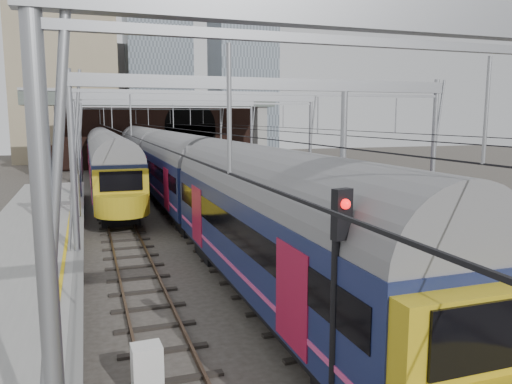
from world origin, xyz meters
name	(u,v)px	position (x,y,z in m)	size (l,w,h in m)	color
ground	(372,331)	(0.00, 0.00, 0.00)	(160.00, 160.00, 0.00)	#38332D
tracks	(231,226)	(0.00, 15.00, 0.02)	(14.40, 80.00, 0.22)	#4C3828
overhead_line	(204,112)	(0.00, 21.49, 6.57)	(16.80, 80.00, 8.00)	gray
retaining_wall	(161,133)	(1.40, 51.93, 4.33)	(28.00, 2.75, 9.00)	black
overbridge	(155,108)	(0.00, 46.00, 7.27)	(28.00, 3.00, 9.25)	gray
city_skyline	(150,48)	(2.73, 70.48, 17.09)	(37.50, 27.50, 60.00)	tan
train_main	(159,161)	(-2.00, 29.57, 2.68)	(3.12, 71.99, 5.26)	black
train_second	(104,153)	(-6.00, 41.32, 2.62)	(3.01, 52.23, 5.11)	black
signal_near_left	(337,289)	(-3.53, -4.32, 3.13)	(0.38, 0.47, 4.98)	black
signal_near_centre	(324,242)	(-1.98, -0.72, 3.01)	(0.38, 0.46, 4.77)	black
relay_cabinet	(147,373)	(-6.66, -1.58, 0.65)	(0.65, 0.54, 1.30)	silver
equip_cover_a	(263,293)	(-2.04, 3.86, 0.05)	(0.90, 0.64, 0.11)	#197EBC
equip_cover_b	(338,319)	(-0.58, 1.02, 0.05)	(0.89, 0.63, 0.10)	#197EBC
equip_cover_c	(306,254)	(1.56, 8.07, 0.05)	(0.80, 0.56, 0.09)	#197EBC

